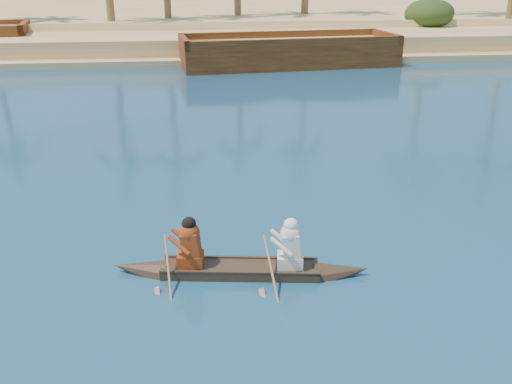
{
  "coord_description": "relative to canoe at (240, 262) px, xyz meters",
  "views": [
    {
      "loc": [
        -2.32,
        -9.48,
        5.3
      ],
      "look_at": [
        -1.11,
        0.9,
        1.08
      ],
      "focal_mm": 40.0,
      "sensor_mm": 36.0,
      "label": 1
    }
  ],
  "objects": [
    {
      "name": "canoe",
      "position": [
        0.0,
        0.0,
        0.0
      ],
      "size": [
        4.71,
        1.28,
        1.29
      ],
      "rotation": [
        0.0,
        0.0,
        -0.14
      ],
      "color": "#34271C",
      "rests_on": "ground"
    },
    {
      "name": "barge_mid",
      "position": [
        4.7,
        22.38,
        0.44
      ],
      "size": [
        12.04,
        5.04,
        1.95
      ],
      "rotation": [
        0.0,
        0.0,
        0.1
      ],
      "color": "brown",
      "rests_on": "ground"
    },
    {
      "name": "sandy_embankment",
      "position": [
        1.55,
        47.27,
        0.28
      ],
      "size": [
        150.0,
        51.0,
        1.5
      ],
      "color": "#E2C07F",
      "rests_on": "ground"
    },
    {
      "name": "shrub_cluster",
      "position": [
        1.55,
        31.88,
        0.95
      ],
      "size": [
        100.0,
        6.0,
        2.4
      ],
      "primitive_type": null,
      "color": "#1F3814",
      "rests_on": "ground"
    },
    {
      "name": "ground",
      "position": [
        1.55,
        0.38,
        -0.25
      ],
      "size": [
        160.0,
        160.0,
        0.0
      ],
      "primitive_type": "plane",
      "color": "#0B2349",
      "rests_on": "ground"
    }
  ]
}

